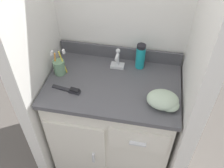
{
  "coord_description": "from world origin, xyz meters",
  "views": [
    {
      "loc": [
        0.21,
        -1.11,
        1.86
      ],
      "look_at": [
        0.0,
        -0.03,
        0.81
      ],
      "focal_mm": 40.0,
      "sensor_mm": 36.0,
      "label": 1
    }
  ],
  "objects": [
    {
      "name": "wall_right",
      "position": [
        0.47,
        0.0,
        1.1
      ],
      "size": [
        0.08,
        0.63,
        2.2
      ],
      "primitive_type": "cube",
      "color": "silver",
      "rests_on": "ground_plane"
    },
    {
      "name": "ground_plane",
      "position": [
        0.0,
        0.0,
        0.0
      ],
      "size": [
        6.0,
        6.0,
        0.0
      ],
      "primitive_type": "plane",
      "color": "#4C4742"
    },
    {
      "name": "backsplash",
      "position": [
        0.0,
        0.26,
        0.83
      ],
      "size": [
        0.84,
        0.02,
        0.09
      ],
      "color": "#4C4C51",
      "rests_on": "vanity"
    },
    {
      "name": "sink_faucet",
      "position": [
        0.0,
        0.16,
        0.84
      ],
      "size": [
        0.09,
        0.09,
        0.14
      ],
      "color": "silver",
      "rests_on": "vanity"
    },
    {
      "name": "wall_back",
      "position": [
        0.0,
        0.32,
        1.1
      ],
      "size": [
        1.02,
        0.08,
        2.2
      ],
      "primitive_type": "cube",
      "color": "silver",
      "rests_on": "ground_plane"
    },
    {
      "name": "hairbrush",
      "position": [
        -0.24,
        -0.12,
        0.8
      ],
      "size": [
        0.19,
        0.06,
        0.03
      ],
      "rotation": [
        0.0,
        0.0,
        -0.16
      ],
      "color": "#232328",
      "rests_on": "vanity"
    },
    {
      "name": "toothbrush_cup",
      "position": [
        -0.36,
        0.03,
        0.84
      ],
      "size": [
        0.09,
        0.07,
        0.19
      ],
      "color": "gray",
      "rests_on": "vanity"
    },
    {
      "name": "wall_left",
      "position": [
        -0.47,
        0.0,
        1.1
      ],
      "size": [
        0.08,
        0.63,
        2.2
      ],
      "primitive_type": "cube",
      "color": "silver",
      "rests_on": "ground_plane"
    },
    {
      "name": "shaving_cream_can",
      "position": [
        0.15,
        0.19,
        0.87
      ],
      "size": [
        0.06,
        0.06,
        0.18
      ],
      "color": "teal",
      "rests_on": "vanity"
    },
    {
      "name": "vanity",
      "position": [
        -0.0,
        -0.0,
        0.41
      ],
      "size": [
        0.84,
        0.56,
        0.79
      ],
      "color": "silver",
      "rests_on": "ground_plane"
    },
    {
      "name": "hand_towel",
      "position": [
        0.32,
        -0.12,
        0.83
      ],
      "size": [
        0.19,
        0.15,
        0.08
      ],
      "color": "#A8BCA3",
      "rests_on": "vanity"
    }
  ]
}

